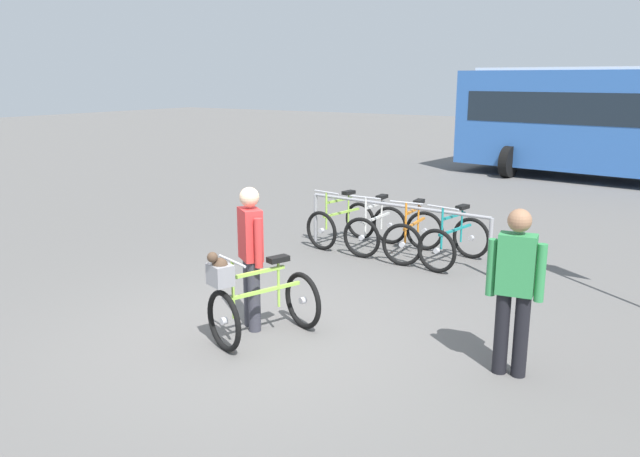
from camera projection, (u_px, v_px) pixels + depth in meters
ground_plane at (261, 334)px, 7.08m from camera, size 80.00×80.00×0.00m
bike_rack_rail at (395, 217)px, 9.96m from camera, size 3.20×0.27×0.88m
racked_bike_lime at (341, 223)px, 10.83m from camera, size 0.84×1.20×0.97m
racked_bike_white at (376, 229)px, 10.43m from camera, size 0.68×1.11×0.97m
racked_bike_orange at (414, 235)px, 10.02m from camera, size 0.74×1.14×0.97m
racked_bike_teal at (455, 242)px, 9.62m from camera, size 0.83×1.18×0.97m
featured_bicycle at (255, 299)px, 6.79m from camera, size 0.98×1.26×1.09m
person_with_featured_bike at (251, 252)px, 7.06m from camera, size 0.45×0.36×1.64m
pedestrian_with_backpack at (515, 281)px, 5.94m from camera, size 0.52×0.37×1.64m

